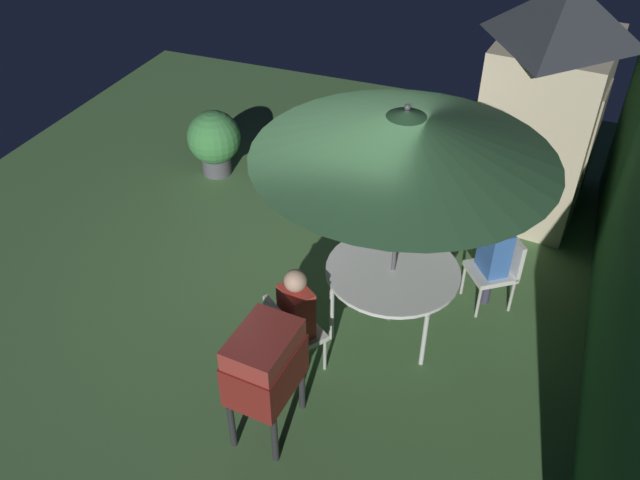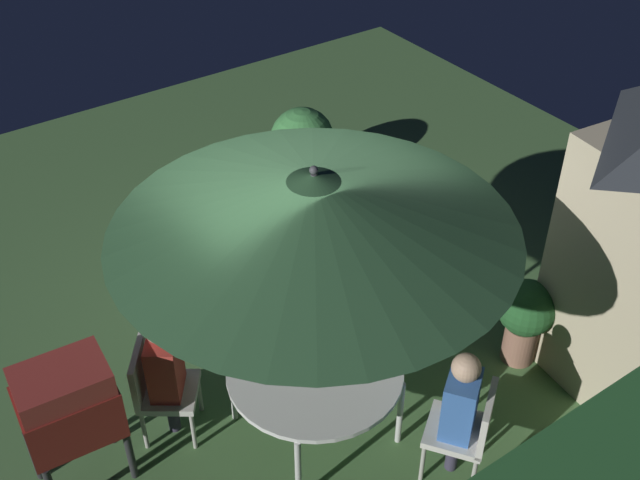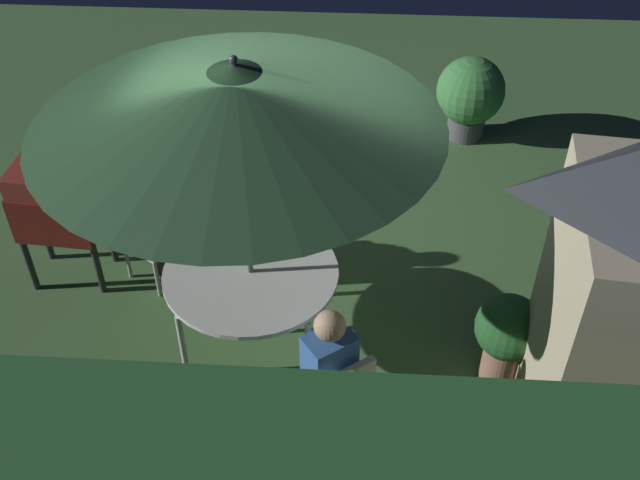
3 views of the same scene
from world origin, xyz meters
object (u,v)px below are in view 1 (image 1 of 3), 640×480
person_in_red (296,309)px  chair_far_side (498,266)px  person_in_blue (495,248)px  potted_plant_by_shed (465,193)px  chair_near_shed (289,332)px  garden_shed (547,101)px  patio_umbrella (405,134)px  patio_table (393,273)px  potted_plant_by_grill (214,140)px  bbq_grill (265,364)px

person_in_red → chair_far_side: bearing=135.1°
person_in_red → person_in_blue: 2.32m
potted_plant_by_shed → person_in_blue: person_in_blue is taller
chair_near_shed → potted_plant_by_shed: size_ratio=1.02×
chair_near_shed → chair_far_side: (-1.77, 1.75, 0.00)m
garden_shed → patio_umbrella: garden_shed is taller
garden_shed → chair_near_shed: 4.49m
patio_table → potted_plant_by_shed: (-2.02, 0.38, -0.15)m
patio_umbrella → potted_plant_by_shed: 2.73m
potted_plant_by_shed → person_in_red: 3.19m
person_in_blue → person_in_red: bearing=-44.6°
patio_umbrella → chair_near_shed: (1.04, -0.74, -1.81)m
patio_table → person_in_red: bearing=-35.3°
garden_shed → person_in_red: size_ratio=2.38×
patio_table → person_in_red: person_in_red is taller
patio_table → potted_plant_by_grill: 3.86m
chair_near_shed → person_in_blue: (-1.72, 1.68, 0.26)m
potted_plant_by_grill → patio_table: bearing=57.7°
patio_table → chair_near_shed: (1.04, -0.74, -0.16)m
patio_table → person_in_blue: size_ratio=1.12×
bbq_grill → chair_far_side: size_ratio=1.33×
chair_far_side → person_in_red: size_ratio=0.71×
bbq_grill → potted_plant_by_shed: bearing=164.8°
potted_plant_by_grill → person_in_blue: 4.43m
bbq_grill → potted_plant_by_grill: (-3.82, -2.61, -0.30)m
patio_umbrella → bbq_grill: patio_umbrella is taller
patio_table → bbq_grill: bearing=-20.2°
bbq_grill → chair_near_shed: bbq_grill is taller
chair_near_shed → chair_far_side: size_ratio=1.00×
chair_far_side → patio_umbrella: bearing=-54.2°
person_in_blue → patio_umbrella: bearing=-54.2°
garden_shed → potted_plant_by_shed: 1.53m
patio_table → potted_plant_by_grill: bearing=-122.3°
garden_shed → person_in_red: 4.35m
bbq_grill → chair_near_shed: bearing=-172.9°
bbq_grill → chair_near_shed: size_ratio=1.33×
chair_near_shed → garden_shed: bearing=155.2°
bbq_grill → potted_plant_by_shed: 3.93m
person_in_blue → potted_plant_by_grill: bearing=-108.2°
patio_table → patio_umbrella: (0.00, 0.00, 1.64)m
garden_shed → potted_plant_by_shed: (0.91, -0.71, -1.00)m
patio_table → person_in_blue: (-0.68, 0.94, 0.10)m
patio_umbrella → person_in_red: bearing=-35.3°
patio_table → chair_far_side: 1.26m
patio_umbrella → potted_plant_by_grill: patio_umbrella is taller
patio_umbrella → chair_near_shed: patio_umbrella is taller
patio_umbrella → chair_near_shed: size_ratio=3.18×
chair_far_side → garden_shed: bearing=177.8°
potted_plant_by_shed → chair_near_shed: bearing=-20.1°
patio_table → garden_shed: bearing=159.5°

